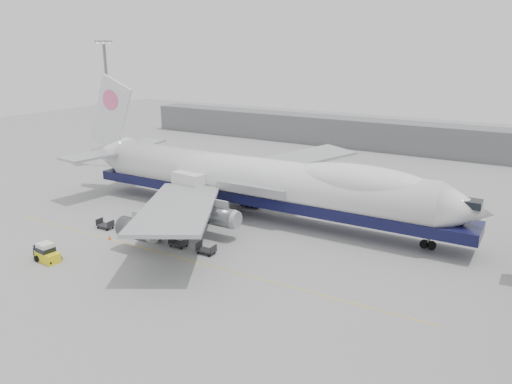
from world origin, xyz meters
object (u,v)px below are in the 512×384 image
Objects in this scene: catering_truck at (191,190)px; baggage_tug at (47,253)px; ground_worker at (35,252)px; airliner at (260,180)px.

catering_truck reaches higher than baggage_tug.
ground_worker is at bearing -95.13° from catering_truck.
catering_truck is at bearing 3.57° from ground_worker.
baggage_tug is at bearing -117.36° from airliner.
baggage_tug is 1.89m from ground_worker.
catering_truck is (-10.26, -3.48, -2.16)m from airliner.
ground_worker is at bearing -166.83° from baggage_tug.
airliner is 30.43m from baggage_tug.
catering_truck is 24.21m from ground_worker.
baggage_tug is at bearing -66.83° from ground_worker.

